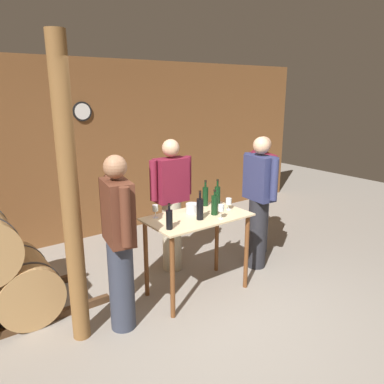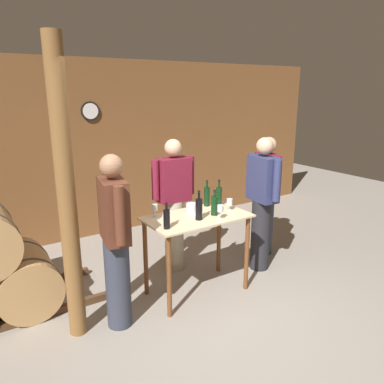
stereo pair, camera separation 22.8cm
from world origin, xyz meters
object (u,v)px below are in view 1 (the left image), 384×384
object	(u,v)px
wine_bottle_far_left	(169,219)
person_visitor_with_scarf	(259,200)
wine_bottle_left	(200,208)
wine_glass_near_left	(155,209)
wine_bottle_center	(215,205)
wine_bottle_far_right	(217,195)
ice_bucket	(192,208)
person_visitor_near_door	(119,241)
wooden_post	(70,199)
wine_bottle_right	(205,196)
wine_glass_near_center	(221,208)
person_host	(261,193)
wine_glass_near_right	(229,202)
person_visitor_bearded	(172,203)

from	to	relation	value
wine_bottle_far_left	person_visitor_with_scarf	distance (m)	1.49
wine_bottle_left	wine_glass_near_left	size ratio (longest dim) A/B	2.21
wine_bottle_center	person_visitor_with_scarf	bearing A→B (deg)	8.33
wine_bottle_far_right	wine_bottle_center	bearing A→B (deg)	-135.28
ice_bucket	person_visitor_near_door	xyz separation A→B (m)	(-1.01, -0.24, -0.06)
wine_bottle_far_left	wine_bottle_left	distance (m)	0.42
wine_bottle_far_right	person_visitor_with_scarf	distance (m)	0.61
ice_bucket	person_visitor_near_door	size ratio (longest dim) A/B	0.09
wine_bottle_far_left	wine_bottle_left	size ratio (longest dim) A/B	0.84
wooden_post	person_visitor_near_door	size ratio (longest dim) A/B	1.58
wine_bottle_center	wine_bottle_right	xyz separation A→B (m)	(0.12, 0.32, 0.01)
wine_glass_near_center	person_host	world-z (taller)	person_host
wine_bottle_center	wine_bottle_far_right	distance (m)	0.34
wine_bottle_far_left	person_visitor_near_door	bearing A→B (deg)	175.61
ice_bucket	person_host	size ratio (longest dim) A/B	0.09
wine_glass_near_right	person_visitor_bearded	size ratio (longest dim) A/B	0.08
wine_glass_near_center	wine_bottle_far_right	bearing A→B (deg)	54.80
person_visitor_near_door	person_visitor_with_scarf	bearing A→B (deg)	4.55
wine_glass_near_right	person_host	size ratio (longest dim) A/B	0.08
wine_glass_near_left	person_visitor_with_scarf	bearing A→B (deg)	-7.06
wine_bottle_far_left	wine_bottle_right	world-z (taller)	wine_bottle_right
person_host	person_visitor_bearded	bearing A→B (deg)	168.41
wine_glass_near_right	person_visitor_bearded	world-z (taller)	person_visitor_bearded
wine_bottle_left	wine_glass_near_left	xyz separation A→B (m)	(-0.35, 0.33, -0.02)
wine_glass_near_center	wine_glass_near_right	distance (m)	0.34
wine_bottle_left	wine_glass_near_right	world-z (taller)	wine_bottle_left
wine_glass_near_left	person_host	world-z (taller)	person_host
wine_bottle_far_right	ice_bucket	xyz separation A→B (m)	(-0.39, -0.03, -0.07)
person_visitor_bearded	person_visitor_near_door	distance (m)	1.31
person_visitor_bearded	wine_bottle_center	bearing A→B (deg)	-82.13
wine_bottle_far_right	wine_glass_near_center	world-z (taller)	wine_bottle_far_right
wooden_post	ice_bucket	distance (m)	1.46
person_visitor_with_scarf	wine_bottle_center	bearing A→B (deg)	-171.67
wine_bottle_far_left	person_visitor_near_door	world-z (taller)	person_visitor_near_door
wine_bottle_center	person_visitor_bearded	world-z (taller)	person_visitor_bearded
wine_bottle_right	person_host	xyz separation A→B (m)	(1.09, 0.13, -0.17)
wine_bottle_far_left	ice_bucket	size ratio (longest dim) A/B	1.82
wine_bottle_right	person_visitor_with_scarf	distance (m)	0.74
wine_glass_near_center	person_host	bearing A→B (deg)	25.43
wine_bottle_left	person_visitor_bearded	distance (m)	0.77
person_visitor_bearded	person_visitor_near_door	size ratio (longest dim) A/B	0.99
wine_bottle_far_left	wine_bottle_center	bearing A→B (deg)	6.90
person_visitor_near_door	ice_bucket	bearing A→B (deg)	13.45
wine_bottle_left	wine_glass_near_center	distance (m)	0.23
wine_bottle_far_left	person_visitor_with_scarf	bearing A→B (deg)	7.71
wine_bottle_far_right	wine_glass_near_right	size ratio (longest dim) A/B	2.39
wine_glass_near_center	person_visitor_near_door	distance (m)	1.15
wine_bottle_center	ice_bucket	size ratio (longest dim) A/B	1.97
wooden_post	wine_bottle_far_left	size ratio (longest dim) A/B	10.23
wine_glass_near_right	person_visitor_bearded	bearing A→B (deg)	117.38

